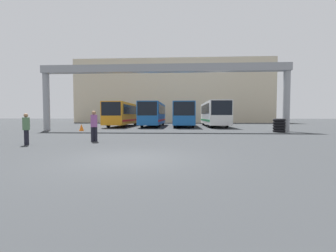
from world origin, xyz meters
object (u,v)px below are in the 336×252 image
object	(u,v)px
pedestrian_near_center	(94,125)
pedestrian_near_left	(26,128)
bus_slot_0	(123,113)
bus_slot_3	(214,113)
bus_slot_2	(184,113)
bus_slot_1	(153,113)
tire_stack	(279,125)
traffic_cone	(81,127)

from	to	relation	value
pedestrian_near_center	pedestrian_near_left	xyz separation A→B (m)	(-2.80, -1.62, -0.08)
bus_slot_0	pedestrian_near_left	size ratio (longest dim) A/B	6.65
bus_slot_3	bus_slot_2	bearing A→B (deg)	-170.42
bus_slot_2	pedestrian_near_left	distance (m)	20.92
pedestrian_near_center	bus_slot_1	bearing A→B (deg)	70.56
bus_slot_2	bus_slot_3	world-z (taller)	bus_slot_3
bus_slot_3	tire_stack	distance (m)	11.38
bus_slot_1	pedestrian_near_left	distance (m)	20.46
traffic_cone	bus_slot_0	bearing A→B (deg)	80.23
bus_slot_1	pedestrian_near_left	size ratio (longest dim) A/B	7.42
traffic_cone	pedestrian_near_left	bearing A→B (deg)	-79.90
bus_slot_2	pedestrian_near_center	world-z (taller)	bus_slot_2
bus_slot_1	bus_slot_2	xyz separation A→B (m)	(4.12, -0.76, -0.01)
pedestrian_near_left	traffic_cone	distance (m)	10.35
bus_slot_2	tire_stack	xyz separation A→B (m)	(8.26, -9.83, -1.19)
bus_slot_0	bus_slot_3	bearing A→B (deg)	2.50
bus_slot_2	traffic_cone	bearing A→B (deg)	-137.14
bus_slot_1	tire_stack	xyz separation A→B (m)	(12.38, -10.60, -1.20)
bus_slot_0	bus_slot_1	distance (m)	4.16
pedestrian_near_center	bus_slot_0	bearing A→B (deg)	83.58
pedestrian_near_center	pedestrian_near_left	world-z (taller)	pedestrian_near_center
tire_stack	pedestrian_near_left	bearing A→B (deg)	-149.82
pedestrian_near_left	bus_slot_0	bearing A→B (deg)	-18.26
bus_slot_0	bus_slot_2	size ratio (longest dim) A/B	1.03
bus_slot_2	bus_slot_3	size ratio (longest dim) A/B	0.88
bus_slot_3	pedestrian_near_center	xyz separation A→B (m)	(-9.34, -18.37, -0.94)
bus_slot_0	tire_stack	xyz separation A→B (m)	(16.49, -9.99, -1.19)
bus_slot_2	bus_slot_3	distance (m)	4.18
bus_slot_1	bus_slot_2	world-z (taller)	bus_slot_1
pedestrian_near_center	bus_slot_3	bearing A→B (deg)	47.04
pedestrian_near_left	tire_stack	xyz separation A→B (m)	(16.28, 9.47, -0.23)
bus_slot_0	bus_slot_1	bearing A→B (deg)	8.40
pedestrian_near_left	tire_stack	bearing A→B (deg)	-78.71
traffic_cone	tire_stack	distance (m)	18.11
bus_slot_1	pedestrian_near_center	xyz separation A→B (m)	(-1.10, -18.44, -0.89)
pedestrian_near_left	pedestrian_near_center	bearing A→B (deg)	-78.76
bus_slot_1	traffic_cone	bearing A→B (deg)	-120.03
bus_slot_1	tire_stack	world-z (taller)	bus_slot_1
bus_slot_0	bus_slot_3	xyz separation A→B (m)	(12.35, 0.54, 0.07)
tire_stack	bus_slot_1	bearing A→B (deg)	139.43
bus_slot_3	pedestrian_near_center	distance (m)	20.63
bus_slot_1	bus_slot_0	bearing A→B (deg)	-171.60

